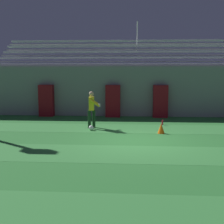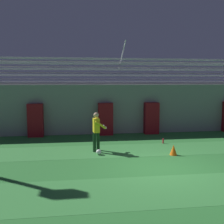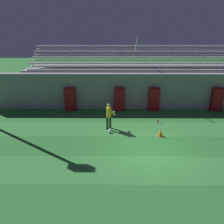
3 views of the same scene
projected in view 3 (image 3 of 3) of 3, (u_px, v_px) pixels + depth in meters
ground_plane at (147, 150)px, 11.44m from camera, size 80.00×80.00×0.00m
turf_stripe_mid at (153, 169)px, 9.82m from camera, size 28.00×2.13×0.01m
turf_stripe_far at (141, 129)px, 13.81m from camera, size 28.00×2.13×0.01m
back_wall at (136, 91)px, 17.03m from camera, size 24.00×0.60×2.80m
padding_pillar_gate_left at (119, 99)px, 16.70m from camera, size 0.81×0.44×1.79m
padding_pillar_gate_right at (154, 100)px, 16.69m from camera, size 0.81×0.44×1.79m
padding_pillar_far_left at (70, 99)px, 16.72m from camera, size 0.81×0.44×1.79m
padding_pillar_far_right at (217, 100)px, 16.66m from camera, size 0.81×0.44×1.79m
bleacher_stand at (134, 83)px, 19.19m from camera, size 18.00×4.05×5.43m
goalkeeper at (109, 115)px, 13.53m from camera, size 0.59×0.62×1.67m
soccer_ball at (110, 131)px, 13.28m from camera, size 0.22×0.22×0.22m
traffic_cone at (160, 133)px, 12.82m from camera, size 0.30×0.30×0.42m
water_bottle at (158, 121)px, 14.72m from camera, size 0.07×0.07×0.24m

